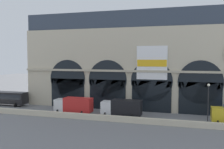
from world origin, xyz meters
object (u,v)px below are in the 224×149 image
bus_westmost (5,97)px  box_truck_center (122,107)px  box_truck_midwest (74,105)px  street_lamp_quayside (208,99)px

bus_westmost → box_truck_center: bearing=-6.1°
box_truck_center → box_truck_midwest: bearing=-178.9°
box_truck_midwest → street_lamp_quayside: (24.30, -2.91, 2.71)m
bus_westmost → box_truck_center: box_truck_center is taller
bus_westmost → street_lamp_quayside: street_lamp_quayside is taller
bus_westmost → box_truck_center: 28.76m
bus_westmost → street_lamp_quayside: 43.77m
street_lamp_quayside → bus_westmost: bearing=171.9°
bus_westmost → box_truck_midwest: (18.94, -3.27, -0.08)m
box_truck_center → street_lamp_quayside: 15.22m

